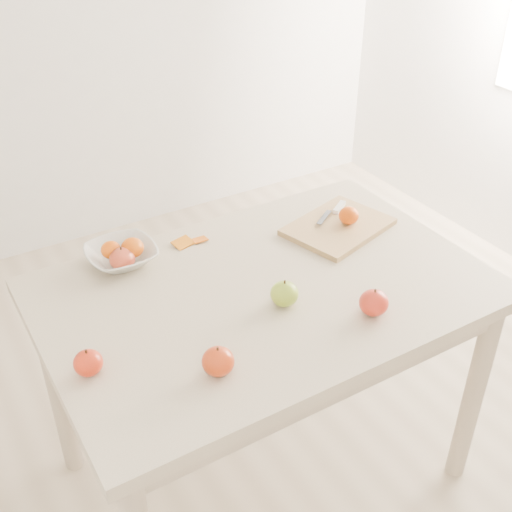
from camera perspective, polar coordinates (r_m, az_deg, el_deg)
ground at (r=2.27m, az=0.69°, el=-18.20°), size 3.50×3.50×0.00m
table at (r=1.80m, az=0.82°, el=-5.23°), size 1.20×0.80×0.75m
cutting_board at (r=2.01m, az=7.31°, el=2.59°), size 0.36×0.30×0.02m
board_tangerine at (r=2.00m, az=8.24°, el=3.58°), size 0.06×0.06×0.05m
fruit_bowl at (r=1.87m, az=-11.87°, el=0.06°), size 0.20×0.20×0.05m
bowl_tangerine_near at (r=1.86m, az=-12.77°, el=0.54°), size 0.06×0.06×0.05m
bowl_tangerine_far at (r=1.85m, az=-10.93°, el=0.74°), size 0.06×0.06×0.06m
orange_peel_a at (r=1.93m, az=-6.50°, el=1.07°), size 0.07×0.06×0.01m
orange_peel_b at (r=1.94m, az=-5.03°, el=1.40°), size 0.05×0.04×0.01m
paring_knife at (r=2.07m, az=7.19°, el=4.17°), size 0.16×0.09×0.01m
apple_green at (r=1.66m, az=2.54°, el=-3.37°), size 0.07×0.07×0.07m
apple_red_e at (r=1.66m, az=10.43°, el=-4.11°), size 0.08×0.08×0.07m
apple_red_d at (r=1.51m, az=-14.69°, el=-9.17°), size 0.07×0.07×0.06m
apple_red_c at (r=1.47m, az=-3.39°, el=-9.33°), size 0.08×0.08×0.07m
apple_red_a at (r=1.83m, az=-11.80°, el=-0.27°), size 0.07×0.07×0.07m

